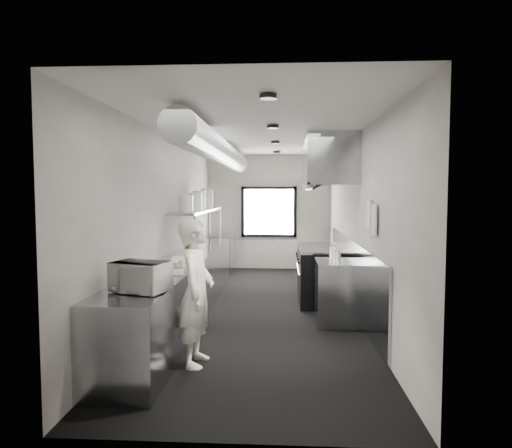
# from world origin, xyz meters

# --- Properties ---
(floor) EXTENTS (3.00, 8.00, 0.01)m
(floor) POSITION_xyz_m (0.00, 0.00, 0.00)
(floor) COLOR black
(floor) RESTS_ON ground
(ceiling) EXTENTS (3.00, 8.00, 0.01)m
(ceiling) POSITION_xyz_m (0.00, 0.00, 2.80)
(ceiling) COLOR silver
(ceiling) RESTS_ON wall_back
(wall_back) EXTENTS (3.00, 0.02, 2.80)m
(wall_back) POSITION_xyz_m (0.00, 4.00, 1.40)
(wall_back) COLOR beige
(wall_back) RESTS_ON floor
(wall_front) EXTENTS (3.00, 0.02, 2.80)m
(wall_front) POSITION_xyz_m (0.00, -4.00, 1.40)
(wall_front) COLOR beige
(wall_front) RESTS_ON floor
(wall_left) EXTENTS (0.02, 8.00, 2.80)m
(wall_left) POSITION_xyz_m (-1.50, 0.00, 1.40)
(wall_left) COLOR beige
(wall_left) RESTS_ON floor
(wall_right) EXTENTS (0.02, 8.00, 2.80)m
(wall_right) POSITION_xyz_m (1.50, 0.00, 1.40)
(wall_right) COLOR beige
(wall_right) RESTS_ON floor
(wall_cladding) EXTENTS (0.03, 5.50, 1.10)m
(wall_cladding) POSITION_xyz_m (1.48, 0.30, 0.55)
(wall_cladding) COLOR gray
(wall_cladding) RESTS_ON wall_right
(hvac_duct) EXTENTS (0.40, 6.40, 0.40)m
(hvac_duct) POSITION_xyz_m (-0.70, 0.40, 2.55)
(hvac_duct) COLOR #989AA0
(hvac_duct) RESTS_ON ceiling
(service_window) EXTENTS (1.36, 0.05, 1.25)m
(service_window) POSITION_xyz_m (0.00, 3.96, 1.40)
(service_window) COLOR white
(service_window) RESTS_ON wall_back
(exhaust_hood) EXTENTS (0.81, 2.20, 0.88)m
(exhaust_hood) POSITION_xyz_m (1.10, 0.70, 2.39)
(exhaust_hood) COLOR gray
(exhaust_hood) RESTS_ON ceiling
(prep_counter) EXTENTS (0.70, 6.00, 0.90)m
(prep_counter) POSITION_xyz_m (-1.15, -0.50, 0.45)
(prep_counter) COLOR gray
(prep_counter) RESTS_ON floor
(pass_shelf) EXTENTS (0.45, 3.00, 0.68)m
(pass_shelf) POSITION_xyz_m (-1.19, 1.00, 1.54)
(pass_shelf) COLOR gray
(pass_shelf) RESTS_ON prep_counter
(range) EXTENTS (0.88, 1.60, 0.94)m
(range) POSITION_xyz_m (1.04, 0.70, 0.47)
(range) COLOR black
(range) RESTS_ON floor
(bottle_station) EXTENTS (0.65, 0.80, 0.90)m
(bottle_station) POSITION_xyz_m (1.15, -0.70, 0.45)
(bottle_station) COLOR gray
(bottle_station) RESTS_ON floor
(far_work_table) EXTENTS (0.70, 1.20, 0.90)m
(far_work_table) POSITION_xyz_m (-1.15, 3.20, 0.45)
(far_work_table) COLOR gray
(far_work_table) RESTS_ON floor
(notice_sheet_a) EXTENTS (0.02, 0.28, 0.38)m
(notice_sheet_a) POSITION_xyz_m (1.47, -1.20, 1.60)
(notice_sheet_a) COLOR silver
(notice_sheet_a) RESTS_ON wall_right
(notice_sheet_b) EXTENTS (0.02, 0.28, 0.38)m
(notice_sheet_b) POSITION_xyz_m (1.47, -1.55, 1.55)
(notice_sheet_b) COLOR silver
(notice_sheet_b) RESTS_ON wall_right
(line_cook) EXTENTS (0.40, 0.59, 1.60)m
(line_cook) POSITION_xyz_m (-0.60, -2.41, 0.80)
(line_cook) COLOR white
(line_cook) RESTS_ON floor
(microwave) EXTENTS (0.59, 0.51, 0.30)m
(microwave) POSITION_xyz_m (-1.08, -2.86, 1.05)
(microwave) COLOR silver
(microwave) RESTS_ON prep_counter
(deli_tub_a) EXTENTS (0.17, 0.17, 0.11)m
(deli_tub_a) POSITION_xyz_m (-1.30, -2.78, 0.96)
(deli_tub_a) COLOR #AAB5A6
(deli_tub_a) RESTS_ON prep_counter
(deli_tub_b) EXTENTS (0.18, 0.18, 0.10)m
(deli_tub_b) POSITION_xyz_m (-1.31, -2.62, 0.95)
(deli_tub_b) COLOR #AAB5A6
(deli_tub_b) RESTS_ON prep_counter
(newspaper) EXTENTS (0.43, 0.50, 0.01)m
(newspaper) POSITION_xyz_m (-1.05, -1.80, 0.91)
(newspaper) COLOR silver
(newspaper) RESTS_ON prep_counter
(small_plate) EXTENTS (0.20, 0.20, 0.01)m
(small_plate) POSITION_xyz_m (-1.01, -1.27, 0.91)
(small_plate) COLOR white
(small_plate) RESTS_ON prep_counter
(pastry) EXTENTS (0.09, 0.09, 0.09)m
(pastry) POSITION_xyz_m (-1.01, -1.27, 0.96)
(pastry) COLOR #E4C577
(pastry) RESTS_ON small_plate
(cutting_board) EXTENTS (0.51, 0.63, 0.02)m
(cutting_board) POSITION_xyz_m (-1.06, -0.72, 0.91)
(cutting_board) COLOR white
(cutting_board) RESTS_ON prep_counter
(knife_block) EXTENTS (0.15, 0.22, 0.21)m
(knife_block) POSITION_xyz_m (-1.23, 0.25, 1.01)
(knife_block) COLOR brown
(knife_block) RESTS_ON prep_counter
(plate_stack_a) EXTENTS (0.27, 0.27, 0.26)m
(plate_stack_a) POSITION_xyz_m (-1.23, 0.11, 1.70)
(plate_stack_a) COLOR white
(plate_stack_a) RESTS_ON pass_shelf
(plate_stack_b) EXTENTS (0.25, 0.25, 0.30)m
(plate_stack_b) POSITION_xyz_m (-1.18, 0.64, 1.72)
(plate_stack_b) COLOR white
(plate_stack_b) RESTS_ON pass_shelf
(plate_stack_c) EXTENTS (0.31, 0.31, 0.34)m
(plate_stack_c) POSITION_xyz_m (-1.22, 1.21, 1.74)
(plate_stack_c) COLOR white
(plate_stack_c) RESTS_ON pass_shelf
(plate_stack_d) EXTENTS (0.33, 0.33, 0.39)m
(plate_stack_d) POSITION_xyz_m (-1.18, 1.84, 1.76)
(plate_stack_d) COLOR white
(plate_stack_d) RESTS_ON pass_shelf
(squeeze_bottle_a) EXTENTS (0.07, 0.07, 0.17)m
(squeeze_bottle_a) POSITION_xyz_m (1.10, -1.02, 0.98)
(squeeze_bottle_a) COLOR white
(squeeze_bottle_a) RESTS_ON bottle_station
(squeeze_bottle_b) EXTENTS (0.07, 0.07, 0.16)m
(squeeze_bottle_b) POSITION_xyz_m (1.07, -0.88, 0.98)
(squeeze_bottle_b) COLOR white
(squeeze_bottle_b) RESTS_ON bottle_station
(squeeze_bottle_c) EXTENTS (0.08, 0.08, 0.19)m
(squeeze_bottle_c) POSITION_xyz_m (1.10, -0.72, 1.00)
(squeeze_bottle_c) COLOR white
(squeeze_bottle_c) RESTS_ON bottle_station
(squeeze_bottle_d) EXTENTS (0.07, 0.07, 0.18)m
(squeeze_bottle_d) POSITION_xyz_m (1.06, -0.52, 0.99)
(squeeze_bottle_d) COLOR white
(squeeze_bottle_d) RESTS_ON bottle_station
(squeeze_bottle_e) EXTENTS (0.06, 0.06, 0.18)m
(squeeze_bottle_e) POSITION_xyz_m (1.12, -0.42, 0.99)
(squeeze_bottle_e) COLOR white
(squeeze_bottle_e) RESTS_ON bottle_station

